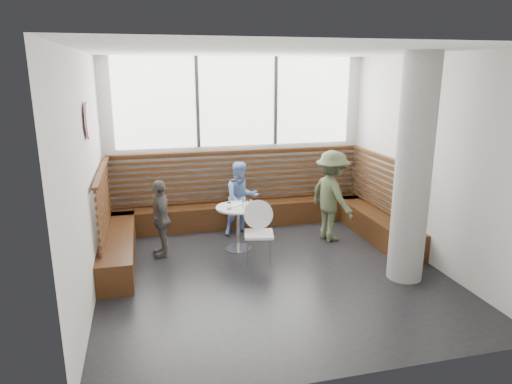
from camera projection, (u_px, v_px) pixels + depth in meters
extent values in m
cube|color=silver|center=(273.00, 169.00, 6.44)|extent=(5.00, 5.00, 3.20)
cube|color=black|center=(272.00, 273.00, 6.86)|extent=(5.00, 5.00, 0.01)
cube|color=white|center=(274.00, 51.00, 6.03)|extent=(5.00, 5.00, 0.01)
cube|color=white|center=(237.00, 102.00, 8.57)|extent=(4.50, 0.02, 1.65)
cube|color=#3F3F42|center=(197.00, 102.00, 8.38)|extent=(0.06, 0.04, 1.65)
cube|color=#3F3F42|center=(276.00, 101.00, 8.72)|extent=(0.06, 0.04, 1.65)
cube|color=#3B200E|center=(241.00, 214.00, 8.91)|extent=(5.00, 0.50, 0.45)
cube|color=#3B200E|center=(119.00, 242.00, 7.45)|extent=(0.50, 2.50, 0.45)
cube|color=#3B200E|center=(370.00, 221.00, 8.49)|extent=(0.50, 2.50, 0.45)
cube|color=#3F220F|center=(239.00, 176.00, 8.88)|extent=(4.88, 0.08, 0.98)
cube|color=#3F220F|center=(104.00, 201.00, 7.22)|extent=(0.08, 2.38, 0.98)
cube|color=#3F220F|center=(381.00, 183.00, 8.35)|extent=(0.08, 2.38, 0.98)
cylinder|color=gray|center=(413.00, 171.00, 6.31)|extent=(0.50, 0.50, 3.20)
cylinder|color=white|center=(88.00, 121.00, 6.07)|extent=(0.03, 0.50, 0.50)
cylinder|color=silver|center=(238.00, 248.00, 7.76)|extent=(0.46, 0.46, 0.03)
cylinder|color=silver|center=(238.00, 228.00, 7.67)|extent=(0.07, 0.07, 0.72)
cylinder|color=#B7B7BA|center=(238.00, 208.00, 7.58)|extent=(0.73, 0.73, 0.03)
cube|color=white|center=(259.00, 234.00, 7.11)|extent=(0.44, 0.42, 0.04)
cylinder|color=white|center=(256.00, 215.00, 7.22)|extent=(0.46, 0.11, 0.46)
cylinder|color=silver|center=(250.00, 254.00, 6.98)|extent=(0.02, 0.02, 0.45)
cylinder|color=silver|center=(272.00, 252.00, 7.06)|extent=(0.02, 0.02, 0.45)
cylinder|color=silver|center=(245.00, 246.00, 7.28)|extent=(0.02, 0.02, 0.45)
cylinder|color=silver|center=(267.00, 244.00, 7.36)|extent=(0.02, 0.02, 0.45)
imported|color=#4E573A|center=(332.00, 196.00, 8.02)|extent=(0.84, 1.16, 1.61)
imported|color=#7B99D5|center=(241.00, 199.00, 8.33)|extent=(0.74, 0.62, 1.36)
imported|color=#5C5753|center=(161.00, 218.00, 7.36)|extent=(0.36, 0.76, 1.27)
cylinder|color=white|center=(232.00, 206.00, 7.60)|extent=(0.20, 0.20, 0.01)
cylinder|color=white|center=(241.00, 204.00, 7.71)|extent=(0.21, 0.21, 0.01)
cylinder|color=white|center=(229.00, 206.00, 7.44)|extent=(0.07, 0.07, 0.11)
cylinder|color=white|center=(244.00, 205.00, 7.48)|extent=(0.08, 0.08, 0.12)
cylinder|color=white|center=(250.00, 202.00, 7.64)|extent=(0.07, 0.07, 0.11)
cube|color=#A5C64C|center=(242.00, 209.00, 7.42)|extent=(0.22, 0.17, 0.00)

